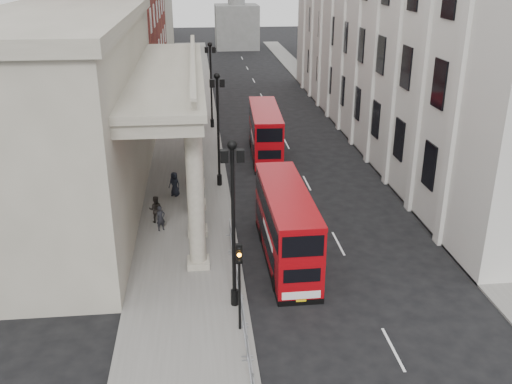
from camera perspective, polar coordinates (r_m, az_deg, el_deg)
The scene contains 16 objects.
ground at distance 25.10m, azimuth -0.05°, elevation -16.30°, with size 260.00×260.00×0.00m, color black.
sidewalk_west at distance 51.95m, azimuth -6.81°, elevation 4.56°, with size 6.00×140.00×0.12m, color slate.
sidewalk_east at distance 54.21m, azimuth 10.96°, elevation 5.06°, with size 3.00×140.00×0.12m, color slate.
kerb at distance 51.97m, azimuth -3.55°, elevation 4.69°, with size 0.20×140.00×0.14m, color slate.
portico_building at distance 39.68m, azimuth -18.27°, elevation 7.01°, with size 9.00×28.00×12.00m, color gray.
brick_building at distance 68.24m, azimuth -13.77°, elevation 17.67°, with size 9.00×32.00×22.00m, color maroon.
lamp_post_south at distance 25.91m, azimuth -2.30°, elevation -2.26°, with size 1.05×0.44×8.32m.
lamp_post_mid at distance 41.00m, azimuth -3.82°, elevation 6.96°, with size 1.05×0.44×8.32m.
lamp_post_north at distance 56.60m, azimuth -4.53°, elevation 11.17°, with size 1.05×0.44×8.32m.
traffic_light at distance 24.95m, azimuth -1.69°, elevation -7.94°, with size 0.28×0.33×4.30m.
crowd_barriers at distance 26.46m, azimuth -1.34°, elevation -12.23°, with size 0.50×18.75×1.10m.
bus_near at distance 31.44m, azimuth 3.02°, elevation -3.23°, with size 2.41×9.57×4.12m.
bus_far at distance 48.58m, azimuth 0.92°, elevation 6.05°, with size 2.75×9.64×4.12m.
pedestrian_a at distance 35.52m, azimuth -9.50°, elevation -2.62°, with size 0.58×0.38×1.59m, color black.
pedestrian_b at distance 36.63m, azimuth -10.01°, elevation -1.71°, with size 0.86×0.67×1.77m, color black.
pedestrian_c at distance 40.59m, azimuth -8.15°, elevation 0.80°, with size 0.86×0.56×1.75m, color black.
Camera 1 is at (-2.03, -19.56, 15.60)m, focal length 40.00 mm.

